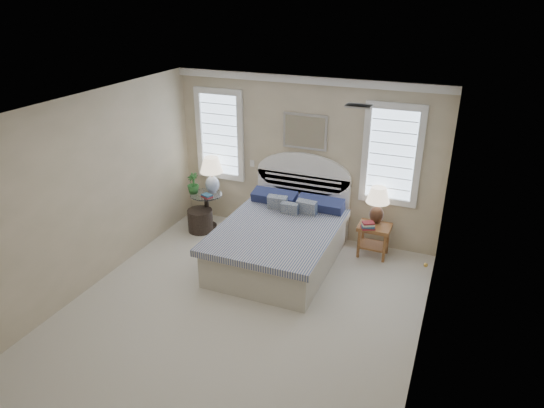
{
  "coord_description": "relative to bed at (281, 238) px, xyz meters",
  "views": [
    {
      "loc": [
        2.39,
        -4.73,
        3.92
      ],
      "look_at": [
        0.03,
        1.0,
        1.16
      ],
      "focal_mm": 32.0,
      "sensor_mm": 36.0,
      "label": 1
    }
  ],
  "objects": [
    {
      "name": "bed",
      "position": [
        0.0,
        0.0,
        0.0
      ],
      "size": [
        1.72,
        2.28,
        1.47
      ],
      "color": "beige",
      "rests_on": "floor"
    },
    {
      "name": "lamp_left",
      "position": [
        -1.59,
        0.72,
        0.64
      ],
      "size": [
        0.44,
        0.44,
        0.65
      ],
      "rotation": [
        0.0,
        0.0,
        0.1
      ],
      "color": "white",
      "rests_on": "side_table_left"
    },
    {
      "name": "wall_right",
      "position": [
        2.25,
        -1.46,
        0.96
      ],
      "size": [
        0.02,
        5.0,
        2.7
      ],
      "primitive_type": "cube",
      "color": "tan",
      "rests_on": "floor"
    },
    {
      "name": "window_right",
      "position": [
        1.4,
        1.02,
        1.21
      ],
      "size": [
        0.9,
        0.06,
        1.6
      ],
      "primitive_type": "cube",
      "color": "silver",
      "rests_on": "wall_back"
    },
    {
      "name": "closet_door",
      "position": [
        2.23,
        -0.26,
        0.81
      ],
      "size": [
        0.02,
        1.8,
        2.4
      ],
      "primitive_type": "cube",
      "color": "silver",
      "rests_on": "floor"
    },
    {
      "name": "books_right",
      "position": [
        1.22,
        0.54,
        0.2
      ],
      "size": [
        0.25,
        0.22,
        0.11
      ],
      "rotation": [
        0.0,
        0.0,
        0.39
      ],
      "color": "maroon",
      "rests_on": "nightstand_right"
    },
    {
      "name": "window_left",
      "position": [
        -1.55,
        1.02,
        1.21
      ],
      "size": [
        0.9,
        0.06,
        1.6
      ],
      "primitive_type": "cube",
      "color": "silver",
      "rests_on": "wall_back"
    },
    {
      "name": "lamp_right",
      "position": [
        1.29,
        0.82,
        0.51
      ],
      "size": [
        0.39,
        0.39,
        0.6
      ],
      "rotation": [
        0.0,
        0.0,
        0.06
      ],
      "color": "black",
      "rests_on": "nightstand_right"
    },
    {
      "name": "floor",
      "position": [
        0.0,
        -1.46,
        -0.39
      ],
      "size": [
        4.5,
        5.0,
        0.01
      ],
      "primitive_type": "cube",
      "color": "beige",
      "rests_on": "ground"
    },
    {
      "name": "painting",
      "position": [
        0.0,
        1.0,
        1.43
      ],
      "size": [
        0.74,
        0.04,
        0.58
      ],
      "primitive_type": "cube",
      "color": "silver",
      "rests_on": "wall_back"
    },
    {
      "name": "potted_plant",
      "position": [
        -1.87,
        0.54,
        0.43
      ],
      "size": [
        0.25,
        0.25,
        0.37
      ],
      "primitive_type": "imported",
      "rotation": [
        0.0,
        0.0,
        -0.24
      ],
      "color": "#3B772F",
      "rests_on": "side_table_left"
    },
    {
      "name": "wall_back",
      "position": [
        0.0,
        1.04,
        0.96
      ],
      "size": [
        4.5,
        0.02,
        2.7
      ],
      "primitive_type": "cube",
      "color": "tan",
      "rests_on": "floor"
    },
    {
      "name": "hvac_vent",
      "position": [
        1.2,
        -0.66,
        2.29
      ],
      "size": [
        0.3,
        0.2,
        0.02
      ],
      "primitive_type": "cube",
      "color": "#B2B2B2",
      "rests_on": "ceiling"
    },
    {
      "name": "side_table_left",
      "position": [
        -1.65,
        0.59,
        0.0
      ],
      "size": [
        0.56,
        0.56,
        0.63
      ],
      "color": "black",
      "rests_on": "floor"
    },
    {
      "name": "floor_pot",
      "position": [
        -1.68,
        0.4,
        -0.19
      ],
      "size": [
        0.55,
        0.55,
        0.4
      ],
      "primitive_type": "cylinder",
      "rotation": [
        0.0,
        0.0,
        -0.31
      ],
      "color": "black",
      "rests_on": "floor"
    },
    {
      "name": "switch_plate",
      "position": [
        -0.95,
        1.03,
        0.76
      ],
      "size": [
        0.08,
        0.01,
        0.12
      ],
      "primitive_type": "cube",
      "color": "silver",
      "rests_on": "wall_back"
    },
    {
      "name": "nightstand_right",
      "position": [
        1.3,
        0.69,
        0.0
      ],
      "size": [
        0.5,
        0.4,
        0.53
      ],
      "color": "#9F6534",
      "rests_on": "floor"
    },
    {
      "name": "books_left",
      "position": [
        -1.56,
        0.48,
        0.27
      ],
      "size": [
        0.23,
        0.2,
        0.05
      ],
      "rotation": [
        0.0,
        0.0,
        -0.43
      ],
      "color": "maroon",
      "rests_on": "side_table_left"
    },
    {
      "name": "wall_left",
      "position": [
        -2.25,
        -1.46,
        0.96
      ],
      "size": [
        0.02,
        5.0,
        2.7
      ],
      "primitive_type": "cube",
      "color": "tan",
      "rests_on": "floor"
    },
    {
      "name": "crown_molding",
      "position": [
        0.0,
        1.0,
        2.25
      ],
      "size": [
        4.5,
        0.08,
        0.12
      ],
      "primitive_type": "cube",
      "color": "silver",
      "rests_on": "wall_back"
    },
    {
      "name": "ceiling",
      "position": [
        0.0,
        -1.46,
        2.31
      ],
      "size": [
        4.5,
        5.0,
        0.01
      ],
      "primitive_type": "cube",
      "color": "white",
      "rests_on": "wall_back"
    }
  ]
}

